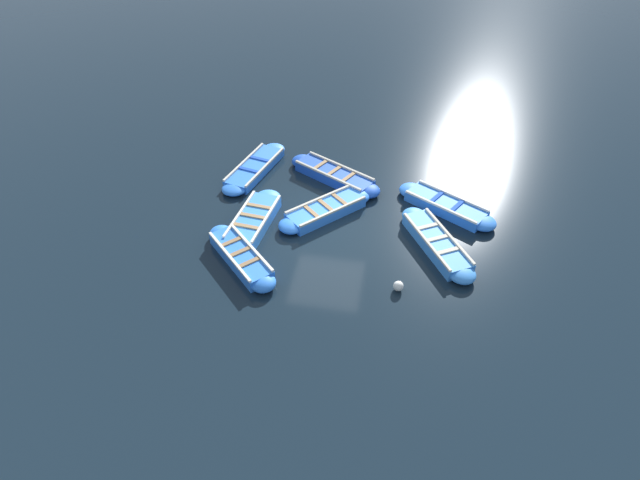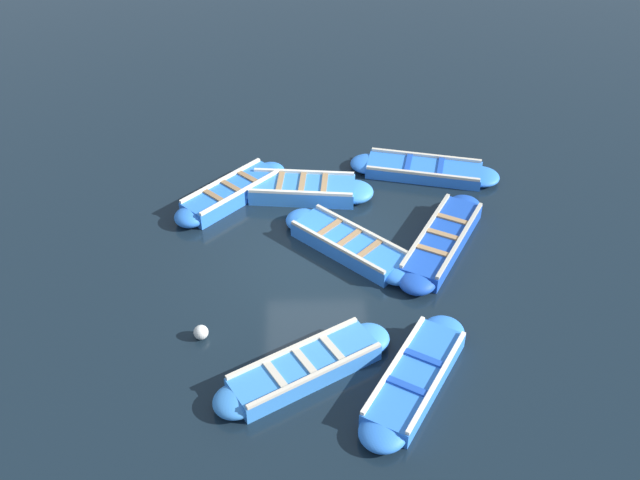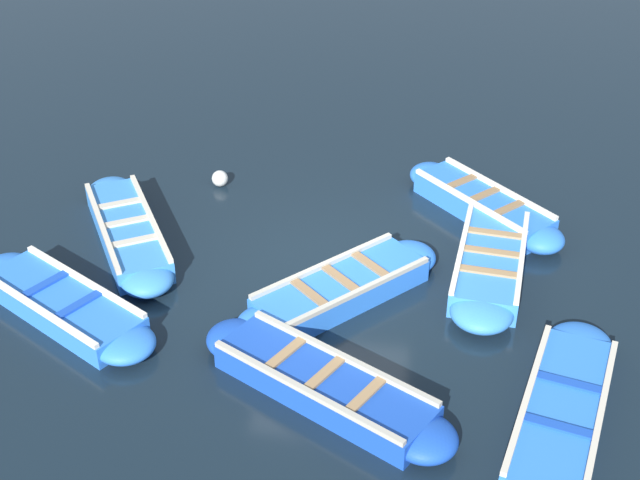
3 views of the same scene
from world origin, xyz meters
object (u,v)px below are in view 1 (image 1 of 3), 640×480
Objects in this scene: boat_drifting at (446,206)px; boat_broadside at (254,221)px; boat_outer_left at (437,243)px; boat_bow_out at (334,175)px; boat_end_of_row at (326,210)px; boat_outer_right at (255,168)px; boat_mid_row at (241,257)px; buoy_orange_near at (398,286)px.

boat_broadside is at bearing -72.24° from boat_drifting.
boat_outer_left is 2.05m from boat_drifting.
boat_bow_out reaches higher than boat_drifting.
boat_broadside reaches higher than boat_end_of_row.
boat_drifting is (1.18, 7.07, 0.03)m from boat_outer_right.
boat_outer_right is (-0.02, -3.04, -0.04)m from boat_bow_out.
boat_bow_out is 1.07× the size of boat_drifting.
boat_bow_out is 2.13m from boat_end_of_row.
boat_mid_row is at bearing 3.59° from boat_broadside.
boat_bow_out is 1.05× the size of boat_outer_left.
boat_end_of_row is at bearing -76.30° from boat_drifting.
boat_mid_row reaches higher than boat_broadside.
boat_broadside is 5.91m from boat_outer_left.
boat_outer_left is (3.18, 3.73, -0.00)m from boat_bow_out.
boat_drifting is 1.21× the size of boat_mid_row.
boat_bow_out is at bearing 89.58° from boat_outer_right.
boat_broadside reaches higher than boat_outer_right.
boat_mid_row is (2.76, -2.12, 0.02)m from boat_end_of_row.
boat_broadside reaches higher than boat_outer_left.
boat_broadside is 1.23× the size of boat_mid_row.
boat_outer_left is 2.29m from buoy_orange_near.
boat_mid_row is (4.89, -2.07, 0.01)m from boat_bow_out.
boat_outer_left is at bearing 74.00° from boat_end_of_row.
boat_bow_out is at bearing -105.96° from boat_drifting.
boat_end_of_row is 3.48m from boat_mid_row.
boat_outer_right is 3.76m from boat_end_of_row.
boat_outer_left is 1.02× the size of boat_drifting.
boat_bow_out is 5.31m from boat_mid_row.
boat_bow_out is 4.90m from boat_outer_left.
boat_broadside is 0.91× the size of boat_outer_right.
boat_outer_right is at bearing -99.44° from boat_drifting.
boat_outer_left reaches higher than boat_drifting.
boat_mid_row is (1.71, -5.80, 0.01)m from boat_outer_left.
boat_end_of_row is at bearing 142.57° from boat_mid_row.
boat_broadside reaches higher than boat_drifting.
boat_outer_right is 7.49m from boat_outer_left.
boat_mid_row reaches higher than boat_end_of_row.
boat_mid_row is at bearing -73.57° from boat_outer_left.
boat_bow_out is at bearing -152.84° from buoy_orange_near.
boat_mid_row is 4.75m from buoy_orange_near.
boat_mid_row is at bearing 11.18° from boat_outer_right.
boat_outer_right reaches higher than buoy_orange_near.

